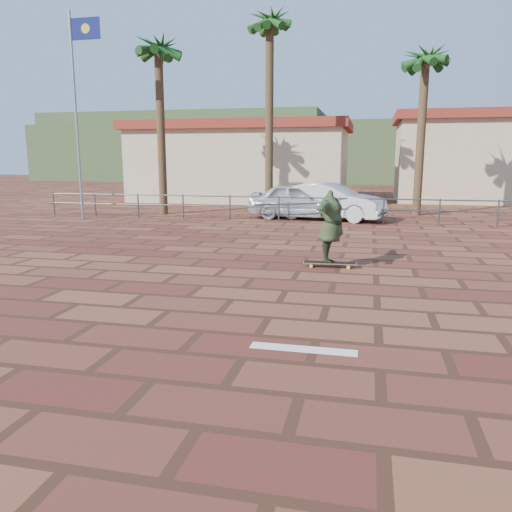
# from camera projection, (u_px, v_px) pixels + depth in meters

# --- Properties ---
(ground) EXTENTS (120.00, 120.00, 0.00)m
(ground) POSITION_uv_depth(u_px,v_px,m) (269.00, 317.00, 7.81)
(ground) COLOR brown
(ground) RESTS_ON ground
(paint_stripe) EXTENTS (1.40, 0.22, 0.01)m
(paint_stripe) POSITION_uv_depth(u_px,v_px,m) (303.00, 349.00, 6.51)
(paint_stripe) COLOR white
(paint_stripe) RESTS_ON ground
(guardrail) EXTENTS (24.06, 0.06, 1.00)m
(guardrail) POSITION_uv_depth(u_px,v_px,m) (330.00, 205.00, 19.16)
(guardrail) COLOR #47494F
(guardrail) RESTS_ON ground
(flagpole) EXTENTS (1.30, 0.10, 8.00)m
(flagpole) POSITION_uv_depth(u_px,v_px,m) (78.00, 102.00, 19.59)
(flagpole) COLOR gray
(flagpole) RESTS_ON ground
(palm_far_left) EXTENTS (2.40, 2.40, 8.25)m
(palm_far_left) POSITION_uv_depth(u_px,v_px,m) (158.00, 53.00, 21.04)
(palm_far_left) COLOR brown
(palm_far_left) RESTS_ON ground
(palm_left) EXTENTS (2.40, 2.40, 9.45)m
(palm_left) POSITION_uv_depth(u_px,v_px,m) (270.00, 27.00, 21.29)
(palm_left) COLOR brown
(palm_left) RESTS_ON ground
(palm_center) EXTENTS (2.40, 2.40, 7.75)m
(palm_center) POSITION_uv_depth(u_px,v_px,m) (426.00, 62.00, 20.66)
(palm_center) COLOR brown
(palm_center) RESTS_ON ground
(building_west) EXTENTS (12.60, 7.60, 4.50)m
(building_west) POSITION_uv_depth(u_px,v_px,m) (243.00, 161.00, 29.73)
(building_west) COLOR beige
(building_west) RESTS_ON ground
(building_east) EXTENTS (10.60, 6.60, 5.00)m
(building_east) POSITION_uv_depth(u_px,v_px,m) (488.00, 157.00, 28.56)
(building_east) COLOR beige
(building_east) RESTS_ON ground
(hill_front) EXTENTS (70.00, 18.00, 6.00)m
(hill_front) POSITION_uv_depth(u_px,v_px,m) (358.00, 153.00, 55.09)
(hill_front) COLOR #384C28
(hill_front) RESTS_ON ground
(hill_back) EXTENTS (35.00, 14.00, 8.00)m
(hill_back) POSITION_uv_depth(u_px,v_px,m) (188.00, 146.00, 65.40)
(hill_back) COLOR #384C28
(hill_back) RESTS_ON ground
(longboard) EXTENTS (1.22, 0.32, 0.12)m
(longboard) POSITION_uv_depth(u_px,v_px,m) (330.00, 263.00, 11.39)
(longboard) COLOR olive
(longboard) RESTS_ON ground
(skateboarder) EXTENTS (0.75, 2.07, 1.65)m
(skateboarder) POSITION_uv_depth(u_px,v_px,m) (331.00, 227.00, 11.22)
(skateboarder) COLOR #2C391F
(skateboarder) RESTS_ON longboard
(car_silver) EXTENTS (4.44, 2.12, 1.46)m
(car_silver) POSITION_uv_depth(u_px,v_px,m) (301.00, 201.00, 20.48)
(car_silver) COLOR #B5B8BD
(car_silver) RESTS_ON ground
(car_white) EXTENTS (4.73, 2.73, 1.47)m
(car_white) POSITION_uv_depth(u_px,v_px,m) (330.00, 202.00, 20.13)
(car_white) COLOR silver
(car_white) RESTS_ON ground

